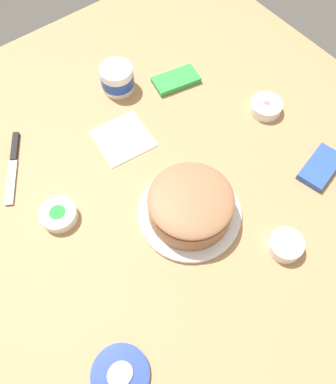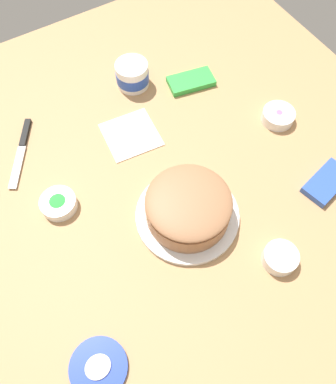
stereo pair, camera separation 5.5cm
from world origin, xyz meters
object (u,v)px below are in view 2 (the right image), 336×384
(spreading_knife, at_px, (22,146))
(candy_box_upper, at_px, (191,81))
(frosting_tub_lid, at_px, (98,367))
(frosted_cake, at_px, (188,208))
(frosting_tub, at_px, (132,74))
(sprinkle_bowl_pink, at_px, (278,116))
(sprinkle_bowl_green, at_px, (58,203))
(sprinkle_bowl_blue, at_px, (280,258))
(candy_box_lower, at_px, (327,182))
(paper_napkin, at_px, (131,134))

(spreading_knife, xyz_separation_m, candy_box_upper, (-0.55, 0.04, 0.00))
(frosting_tub_lid, height_order, spreading_knife, frosting_tub_lid)
(spreading_knife, height_order, candy_box_upper, candy_box_upper)
(frosted_cake, bearing_deg, candy_box_upper, -123.83)
(frosting_tub, relative_size, spreading_knife, 0.49)
(sprinkle_bowl_pink, height_order, sprinkle_bowl_green, same)
(frosting_tub_lid, xyz_separation_m, sprinkle_bowl_blue, (-0.49, 0.01, 0.01))
(sprinkle_bowl_green, distance_m, candy_box_lower, 0.72)
(frosted_cake, bearing_deg, frosting_tub, -101.98)
(candy_box_lower, height_order, candy_box_upper, candy_box_lower)
(frosting_tub, height_order, paper_napkin, frosting_tub)
(frosting_tub, height_order, candy_box_lower, frosting_tub)
(frosting_tub_lid, bearing_deg, frosting_tub, -123.77)
(sprinkle_bowl_green, bearing_deg, candy_box_lower, 154.32)
(frosted_cake, height_order, sprinkle_bowl_green, frosted_cake)
(sprinkle_bowl_blue, relative_size, sprinkle_bowl_pink, 0.89)
(frosted_cake, relative_size, frosting_tub, 2.62)
(frosting_tub, relative_size, candy_box_upper, 0.72)
(sprinkle_bowl_blue, relative_size, candy_box_lower, 0.61)
(frosting_tub_lid, bearing_deg, sprinkle_bowl_green, -101.83)
(sprinkle_bowl_blue, distance_m, paper_napkin, 0.54)
(sprinkle_bowl_pink, xyz_separation_m, candy_box_upper, (0.14, -0.26, -0.01))
(sprinkle_bowl_blue, bearing_deg, frosting_tub, -87.81)
(spreading_knife, xyz_separation_m, paper_napkin, (-0.29, 0.12, -0.00))
(frosted_cake, height_order, candy_box_lower, frosted_cake)
(sprinkle_bowl_blue, bearing_deg, frosted_cake, -59.15)
(frosted_cake, height_order, candy_box_upper, frosted_cake)
(frosted_cake, relative_size, sprinkle_bowl_blue, 3.16)
(frosting_tub, bearing_deg, spreading_knife, 7.64)
(sprinkle_bowl_blue, bearing_deg, sprinkle_bowl_pink, -128.22)
(frosted_cake, bearing_deg, sprinkle_bowl_pink, -161.83)
(spreading_knife, bearing_deg, frosting_tub, -172.36)
(frosted_cake, distance_m, candy_box_upper, 0.47)
(frosted_cake, bearing_deg, paper_napkin, -89.96)
(frosting_tub, bearing_deg, frosting_tub_lid, 56.23)
(candy_box_lower, bearing_deg, paper_napkin, -61.64)
(spreading_knife, bearing_deg, sprinkle_bowl_green, 94.02)
(frosting_tub_lid, relative_size, sprinkle_bowl_blue, 1.50)
(sprinkle_bowl_pink, bearing_deg, candy_box_upper, -60.95)
(candy_box_lower, bearing_deg, sprinkle_bowl_blue, 9.18)
(sprinkle_bowl_pink, height_order, paper_napkin, sprinkle_bowl_pink)
(frosted_cake, distance_m, sprinkle_bowl_pink, 0.43)
(frosting_tub, distance_m, sprinkle_bowl_pink, 0.46)
(frosting_tub, height_order, sprinkle_bowl_green, frosting_tub)
(sprinkle_bowl_pink, height_order, candy_box_lower, sprinkle_bowl_pink)
(frosting_tub, xyz_separation_m, spreading_knife, (0.39, 0.05, -0.03))
(frosting_tub_lid, bearing_deg, sprinkle_bowl_blue, 178.75)
(spreading_knife, bearing_deg, frosting_tub_lid, 83.84)
(frosting_tub_lid, relative_size, spreading_knife, 0.61)
(sprinkle_bowl_blue, bearing_deg, sprinkle_bowl_green, -45.96)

